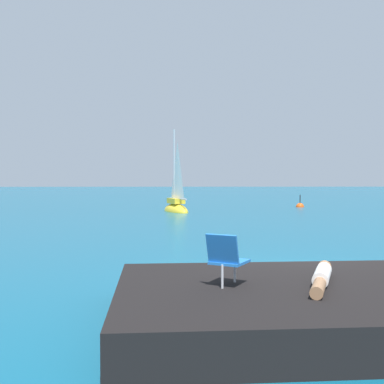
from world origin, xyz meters
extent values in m
plane|color=#0F5675|center=(0.00, 0.00, 0.00)|extent=(160.00, 160.00, 0.00)
cube|color=black|center=(-0.68, -3.39, 0.29)|extent=(5.91, 4.22, 0.58)
cube|color=black|center=(0.28, -1.54, 0.00)|extent=(1.03, 1.02, 0.55)
cube|color=black|center=(0.68, -1.41, 0.00)|extent=(1.00, 0.96, 0.52)
ellipsoid|color=yellow|center=(-2.88, 18.48, 0.00)|extent=(2.05, 3.05, 0.99)
cube|color=yellow|center=(-2.88, 18.48, 0.66)|extent=(1.14, 1.44, 0.33)
cylinder|color=#B7B7BC|center=(-2.99, 18.73, 2.75)|extent=(0.11, 0.11, 4.51)
cylinder|color=#B2B2B7|center=(-2.63, 17.90, 0.81)|extent=(0.79, 1.69, 0.09)
pyramid|color=white|center=(-2.79, 18.26, 2.57)|extent=(0.62, 1.35, 3.43)
cylinder|color=white|center=(-0.42, -3.21, 0.70)|extent=(0.54, 0.93, 0.24)
cylinder|color=#9E704C|center=(-0.68, -3.91, 0.67)|extent=(0.41, 0.72, 0.18)
sphere|color=#9E704C|center=(-0.23, -2.69, 0.72)|extent=(0.22, 0.22, 0.22)
cube|color=blue|center=(-1.86, -3.32, 0.93)|extent=(0.67, 0.69, 0.04)
cube|color=blue|center=(-1.99, -3.55, 1.16)|extent=(0.49, 0.37, 0.45)
cylinder|color=silver|center=(-1.76, -3.14, 0.76)|extent=(0.04, 0.04, 0.35)
cylinder|color=silver|center=(-1.99, -3.55, 0.76)|extent=(0.04, 0.04, 0.35)
sphere|color=#EA5114|center=(5.71, 22.54, 0.00)|extent=(0.56, 0.56, 0.56)
cylinder|color=black|center=(5.71, 22.54, 0.55)|extent=(0.06, 0.06, 0.60)
camera|label=1|loc=(-2.59, -10.44, 2.24)|focal=44.74mm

